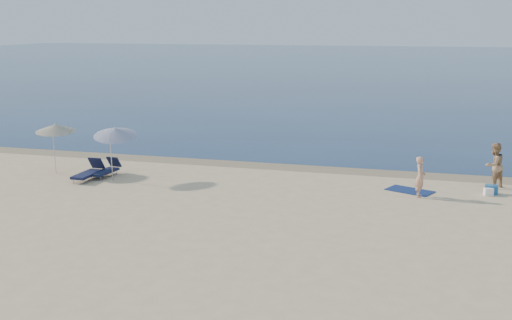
{
  "coord_description": "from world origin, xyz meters",
  "views": [
    {
      "loc": [
        4.29,
        -9.1,
        6.6
      ],
      "look_at": [
        -2.76,
        16.0,
        1.0
      ],
      "focal_mm": 45.0,
      "sensor_mm": 36.0,
      "label": 1
    }
  ],
  "objects": [
    {
      "name": "wet_sand_strip",
      "position": [
        0.0,
        19.4,
        0.0
      ],
      "size": [
        240.0,
        1.6,
        0.0
      ],
      "primitive_type": "cube",
      "color": "#847254",
      "rests_on": "ground"
    },
    {
      "name": "umbrella_near",
      "position": [
        -8.71,
        15.11,
        2.05
      ],
      "size": [
        2.42,
        2.44,
        2.44
      ],
      "rotation": [
        0.0,
        0.0,
        0.39
      ],
      "color": "silver",
      "rests_on": "ground"
    },
    {
      "name": "person_right",
      "position": [
        6.74,
        17.92,
        0.93
      ],
      "size": [
        1.14,
        1.14,
        1.86
      ],
      "primitive_type": "imported",
      "rotation": [
        0.0,
        0.0,
        -2.35
      ],
      "color": "tan",
      "rests_on": "ground"
    },
    {
      "name": "sea",
      "position": [
        0.0,
        100.0,
        0.0
      ],
      "size": [
        240.0,
        160.0,
        0.01
      ],
      "primitive_type": "cube",
      "color": "#0C2249",
      "rests_on": "ground"
    },
    {
      "name": "lounger_right",
      "position": [
        -9.43,
        15.45,
        0.28
      ],
      "size": [
        0.72,
        1.78,
        0.77
      ],
      "rotation": [
        0.0,
        0.0,
        -0.09
      ],
      "color": "#151C3C",
      "rests_on": "ground"
    },
    {
      "name": "white_bag",
      "position": [
        6.49,
        16.63,
        0.14
      ],
      "size": [
        0.39,
        0.36,
        0.28
      ],
      "primitive_type": "cube",
      "rotation": [
        0.0,
        0.0,
        0.26
      ],
      "color": "white",
      "rests_on": "ground"
    },
    {
      "name": "lounger_left",
      "position": [
        -9.89,
        14.76,
        0.3
      ],
      "size": [
        0.63,
        1.89,
        0.83
      ],
      "rotation": [
        0.0,
        0.0,
        -0.01
      ],
      "color": "#15193A",
      "rests_on": "ground"
    },
    {
      "name": "umbrella_far",
      "position": [
        -11.86,
        15.5,
        2.03
      ],
      "size": [
        2.31,
        2.33,
        2.33
      ],
      "rotation": [
        0.0,
        0.0,
        0.43
      ],
      "color": "silver",
      "rests_on": "ground"
    },
    {
      "name": "beach_towel",
      "position": [
        3.51,
        16.45,
        0.01
      ],
      "size": [
        2.03,
        1.62,
        0.03
      ],
      "primitive_type": "cube",
      "rotation": [
        0.0,
        0.0,
        -0.41
      ],
      "color": "#0F1F4F",
      "rests_on": "ground"
    },
    {
      "name": "person_left",
      "position": [
        3.9,
        15.66,
        0.79
      ],
      "size": [
        0.43,
        0.61,
        1.59
      ],
      "primitive_type": "imported",
      "rotation": [
        0.0,
        0.0,
        1.48
      ],
      "color": "tan",
      "rests_on": "ground"
    },
    {
      "name": "blue_cooler",
      "position": [
        6.62,
        16.88,
        0.18
      ],
      "size": [
        0.53,
        0.4,
        0.35
      ],
      "primitive_type": "cube",
      "rotation": [
        0.0,
        0.0,
        -0.09
      ],
      "color": "#1C5F9C",
      "rests_on": "ground"
    }
  ]
}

